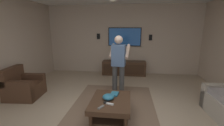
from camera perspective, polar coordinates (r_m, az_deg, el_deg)
ground_plane at (r=3.41m, az=0.42°, el=-19.66°), size 8.09×8.09×0.00m
wall_back_tv at (r=6.30m, az=3.92°, el=8.58°), size 0.10×6.24×2.72m
area_rug at (r=3.59m, az=-0.06°, el=-17.71°), size 3.11×1.96×0.01m
armchair at (r=4.81m, az=-30.06°, el=-7.76°), size 0.85×0.86×0.82m
coffee_table at (r=3.27m, az=-0.50°, el=-15.12°), size 1.00×0.80×0.40m
media_console at (r=6.14m, az=4.42°, el=-1.83°), size 0.45×1.70×0.55m
tv at (r=6.19m, az=4.72°, el=9.65°), size 0.05×1.30×0.73m
person_standing at (r=4.19m, az=2.45°, el=0.49°), size 0.58×0.58×1.64m
bowl at (r=3.22m, az=-1.37°, el=-12.46°), size 0.24×0.24×0.11m
remote_white at (r=3.04m, az=-0.77°, el=-14.96°), size 0.09×0.16×0.02m
remote_black at (r=3.13m, az=-2.06°, el=-14.13°), size 0.15×0.11×0.02m
remote_grey at (r=2.94m, az=-4.13°, el=-16.05°), size 0.15×0.11×0.02m
book at (r=3.44m, az=0.90°, el=-11.41°), size 0.24×0.19×0.04m
vase_round at (r=6.03m, az=4.14°, el=1.65°), size 0.22×0.22×0.22m
wall_speaker_left at (r=6.25m, az=14.12°, el=9.17°), size 0.06×0.12×0.22m
wall_speaker_right at (r=6.33m, az=-5.04°, el=9.83°), size 0.06×0.12×0.22m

